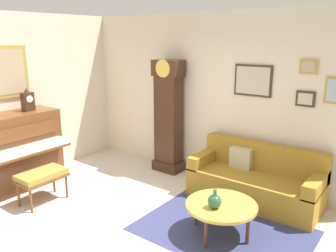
% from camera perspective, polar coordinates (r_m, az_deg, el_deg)
% --- Properties ---
extents(ground_plane, '(6.40, 6.00, 0.10)m').
position_cam_1_polar(ground_plane, '(4.63, -9.09, -17.61)').
color(ground_plane, beige).
extents(wall_back, '(5.30, 0.13, 2.80)m').
position_cam_1_polar(wall_back, '(5.91, 7.39, 4.74)').
color(wall_back, beige).
rests_on(wall_back, ground_plane).
extents(area_rug, '(2.10, 1.50, 0.01)m').
position_cam_1_polar(area_rug, '(4.64, 9.08, -16.69)').
color(area_rug, navy).
rests_on(area_rug, ground_plane).
extents(piano, '(0.87, 1.44, 1.23)m').
position_cam_1_polar(piano, '(6.04, -24.14, -3.86)').
color(piano, brown).
rests_on(piano, ground_plane).
extents(piano_bench, '(0.42, 0.70, 0.48)m').
position_cam_1_polar(piano_bench, '(5.45, -20.17, -7.84)').
color(piano_bench, brown).
rests_on(piano_bench, ground_plane).
extents(grandfather_clock, '(0.52, 0.34, 2.03)m').
position_cam_1_polar(grandfather_clock, '(6.16, 0.05, 1.10)').
color(grandfather_clock, '#3D2316').
rests_on(grandfather_clock, ground_plane).
extents(couch, '(1.90, 0.80, 0.84)m').
position_cam_1_polar(couch, '(5.39, 14.32, -8.71)').
color(couch, olive).
rests_on(couch, ground_plane).
extents(coffee_table, '(0.88, 0.88, 0.42)m').
position_cam_1_polar(coffee_table, '(4.38, 8.81, -12.96)').
color(coffee_table, gold).
rests_on(coffee_table, ground_plane).
extents(mantel_clock, '(0.13, 0.18, 0.38)m').
position_cam_1_polar(mantel_clock, '(6.02, -22.21, 3.95)').
color(mantel_clock, '#3D2316').
rests_on(mantel_clock, piano).
extents(green_jug, '(0.17, 0.17, 0.24)m').
position_cam_1_polar(green_jug, '(4.23, 7.73, -12.26)').
color(green_jug, '#234C33').
rests_on(green_jug, coffee_table).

